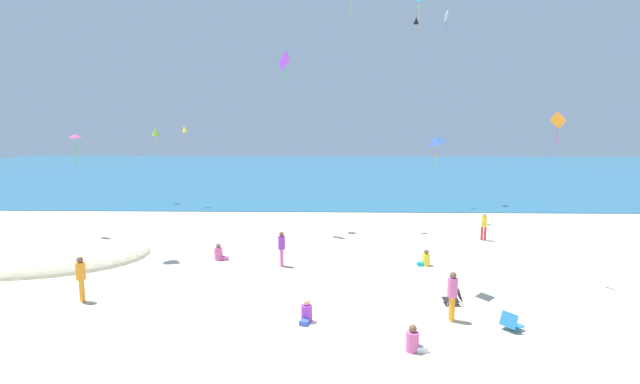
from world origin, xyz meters
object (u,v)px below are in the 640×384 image
at_px(kite_blue, 435,141).
at_px(kite_lime, 156,131).
at_px(beach_chair_far_right, 454,297).
at_px(kite_magenta, 75,137).
at_px(person_0, 484,224).
at_px(person_6, 219,254).
at_px(person_2, 425,260).
at_px(kite_black, 416,21).
at_px(person_4, 306,314).
at_px(kite_purple, 284,61).
at_px(kite_orange, 558,121).
at_px(kite_white, 446,17).
at_px(beach_chair_far_left, 353,229).
at_px(person_7, 81,276).
at_px(person_1, 452,293).
at_px(kite_teal, 419,0).
at_px(beach_chair_mid_beach, 511,322).
at_px(person_5, 282,246).
at_px(kite_yellow, 184,129).

distance_m(kite_blue, kite_lime, 27.65).
height_order(beach_chair_far_right, kite_magenta, kite_magenta).
relative_size(person_0, person_6, 1.92).
xyz_separation_m(person_6, kite_lime, (-8.90, 16.73, 5.58)).
height_order(kite_blue, kite_magenta, kite_blue).
relative_size(person_2, kite_black, 0.58).
bearing_deg(person_0, person_6, -46.67).
bearing_deg(person_4, kite_purple, -158.75).
bearing_deg(kite_orange, kite_white, 90.41).
bearing_deg(kite_black, person_2, -96.77).
bearing_deg(kite_white, kite_orange, -89.59).
bearing_deg(beach_chair_far_left, kite_purple, -4.75).
height_order(person_7, kite_magenta, kite_magenta).
bearing_deg(person_1, kite_magenta, 150.74).
bearing_deg(kite_purple, person_0, -9.50).
bearing_deg(person_2, kite_teal, -100.64).
xyz_separation_m(person_1, kite_blue, (-0.08, 3.18, 4.94)).
bearing_deg(beach_chair_far_left, person_6, 41.00).
height_order(person_1, person_2, person_1).
distance_m(person_1, kite_lime, 30.55).
distance_m(kite_orange, kite_blue, 5.35).
xyz_separation_m(beach_chair_far_right, kite_magenta, (-17.43, 7.02, 5.62)).
relative_size(person_7, kite_magenta, 1.07).
bearing_deg(person_4, kite_teal, 173.31).
relative_size(kite_teal, kite_magenta, 0.84).
bearing_deg(beach_chair_mid_beach, person_2, 65.29).
relative_size(person_4, person_6, 0.95).
bearing_deg(person_6, person_7, -128.25).
bearing_deg(kite_blue, kite_black, 83.24).
distance_m(person_0, person_7, 20.50).
height_order(beach_chair_mid_beach, kite_magenta, kite_magenta).
xyz_separation_m(beach_chair_far_left, person_7, (-10.55, -11.73, 0.74)).
xyz_separation_m(person_2, person_5, (-6.68, -0.29, 0.66)).
bearing_deg(person_7, beach_chair_mid_beach, -48.47).
relative_size(kite_orange, kite_black, 0.97).
distance_m(beach_chair_mid_beach, person_1, 2.00).
bearing_deg(kite_white, kite_black, -153.83).
distance_m(person_4, kite_teal, 23.98).
height_order(beach_chair_far_left, person_5, person_5).
height_order(kite_orange, kite_white, kite_white).
bearing_deg(person_0, kite_lime, -92.36).
relative_size(beach_chair_mid_beach, kite_yellow, 0.58).
distance_m(person_5, kite_blue, 8.56).
bearing_deg(person_2, kite_white, -108.22).
height_order(beach_chair_far_right, person_5, person_5).
bearing_deg(person_0, person_7, -34.51).
xyz_separation_m(beach_chair_far_right, person_0, (4.04, 10.00, 0.63)).
distance_m(kite_yellow, kite_lime, 3.24).
bearing_deg(person_4, person_5, -153.96).
height_order(person_0, person_1, person_1).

